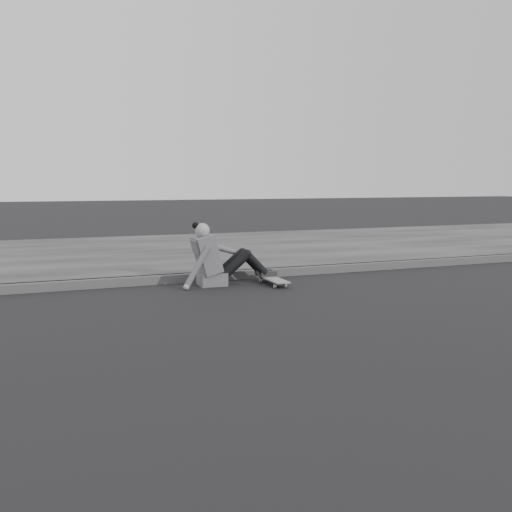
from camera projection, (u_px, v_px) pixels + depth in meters
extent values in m
plane|color=black|center=(460.00, 303.00, 6.66)|extent=(80.00, 80.00, 0.00)
cube|color=#494949|center=(348.00, 268.00, 9.04)|extent=(24.00, 0.16, 0.12)
cube|color=#373737|center=(273.00, 248.00, 11.83)|extent=(24.00, 6.00, 0.12)
cylinder|color=#A0A09B|center=(275.00, 286.00, 7.64)|extent=(0.03, 0.05, 0.05)
cylinder|color=#A0A09B|center=(285.00, 285.00, 7.69)|extent=(0.03, 0.05, 0.05)
cylinder|color=#A0A09B|center=(261.00, 280.00, 8.12)|extent=(0.03, 0.05, 0.05)
cylinder|color=#A0A09B|center=(270.00, 279.00, 8.17)|extent=(0.03, 0.05, 0.05)
cube|color=#313134|center=(280.00, 284.00, 7.66)|extent=(0.16, 0.04, 0.03)
cube|color=#313134|center=(265.00, 278.00, 8.14)|extent=(0.16, 0.04, 0.03)
cube|color=slate|center=(273.00, 279.00, 7.90)|extent=(0.20, 0.78, 0.02)
cube|color=#59595C|center=(212.00, 279.00, 7.84)|extent=(0.36, 0.34, 0.18)
cube|color=#59595C|center=(207.00, 254.00, 7.77)|extent=(0.37, 0.40, 0.57)
cube|color=#59595C|center=(197.00, 246.00, 7.71)|extent=(0.14, 0.30, 0.20)
cylinder|color=#999999|center=(203.00, 237.00, 7.72)|extent=(0.09, 0.09, 0.08)
sphere|color=#999999|center=(202.00, 230.00, 7.70)|extent=(0.20, 0.20, 0.20)
sphere|color=black|center=(195.00, 225.00, 7.68)|extent=(0.09, 0.09, 0.09)
cylinder|color=black|center=(236.00, 264.00, 7.84)|extent=(0.43, 0.13, 0.39)
cylinder|color=black|center=(231.00, 263.00, 8.01)|extent=(0.43, 0.13, 0.39)
cylinder|color=black|center=(256.00, 264.00, 7.95)|extent=(0.35, 0.11, 0.36)
cylinder|color=black|center=(251.00, 262.00, 8.12)|extent=(0.35, 0.11, 0.36)
sphere|color=black|center=(247.00, 254.00, 7.88)|extent=(0.13, 0.13, 0.13)
sphere|color=black|center=(242.00, 253.00, 8.05)|extent=(0.13, 0.13, 0.13)
cube|color=#262626|center=(268.00, 274.00, 8.04)|extent=(0.24, 0.08, 0.07)
cube|color=#262626|center=(263.00, 272.00, 8.20)|extent=(0.24, 0.08, 0.07)
cylinder|color=#59595C|center=(197.00, 268.00, 7.52)|extent=(0.38, 0.08, 0.58)
sphere|color=#999999|center=(186.00, 287.00, 7.49)|extent=(0.08, 0.08, 0.08)
cylinder|color=#59595C|center=(220.00, 248.00, 7.99)|extent=(0.48, 0.08, 0.21)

